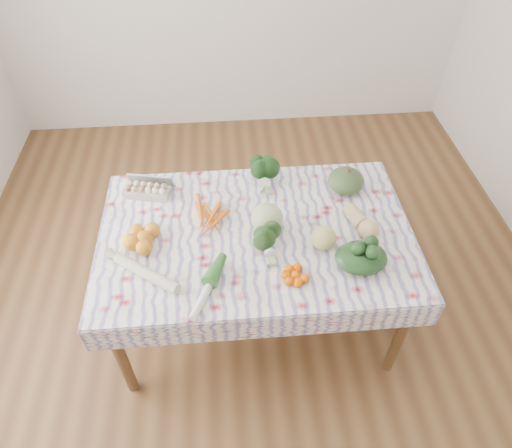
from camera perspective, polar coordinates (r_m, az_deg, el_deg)
name	(u,v)px	position (r m, az deg, el deg)	size (l,w,h in m)	color
ground	(256,312)	(3.01, 0.00, -10.96)	(4.50, 4.50, 0.00)	brown
dining_table	(256,242)	(2.48, 0.00, -2.29)	(1.60, 1.00, 0.75)	brown
tablecloth	(256,232)	(2.42, 0.00, -1.06)	(1.66, 1.06, 0.01)	white
egg_carton	(147,191)	(2.67, -13.51, 4.04)	(0.26, 0.10, 0.07)	#A6A7A2
carrot_bunch	(210,217)	(2.48, -5.72, 0.90)	(0.22, 0.20, 0.04)	orange
kale_bunch	(266,172)	(2.65, 1.21, 6.48)	(0.18, 0.16, 0.16)	#163713
kabocha_squash	(346,181)	(2.66, 11.19, 5.34)	(0.21, 0.21, 0.13)	#3C552C
cabbage	(267,218)	(2.37, 1.39, 0.72)	(0.17, 0.17, 0.17)	#AABA7D
butternut_squash	(362,221)	(2.46, 13.09, 0.38)	(0.11, 0.24, 0.11)	tan
orange_cluster	(144,238)	(2.39, -13.81, -1.72)	(0.26, 0.26, 0.09)	orange
broccoli	(268,244)	(2.28, 1.46, -2.56)	(0.14, 0.14, 0.10)	#234B1B
mandarin_cluster	(296,274)	(2.21, 4.97, -6.31)	(0.16, 0.16, 0.05)	#F16000
grapefruit	(324,238)	(2.32, 8.44, -1.71)	(0.13, 0.13, 0.13)	tan
spinach_bag	(361,258)	(2.28, 13.00, -4.12)	(0.26, 0.21, 0.11)	black
daikon	(146,273)	(2.26, -13.53, -6.00)	(0.06, 0.06, 0.39)	beige
leek	(208,287)	(2.17, -5.99, -7.89)	(0.04, 0.04, 0.36)	white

